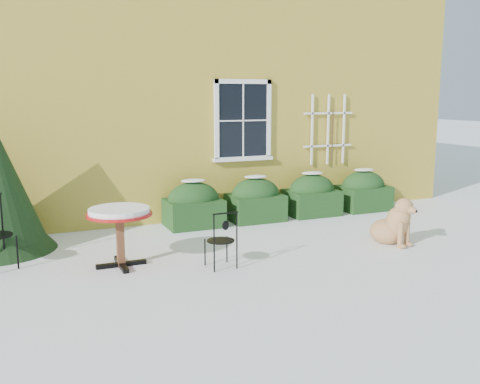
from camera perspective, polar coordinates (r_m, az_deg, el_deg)
name	(u,v)px	position (r m, az deg, el deg)	size (l,w,h in m)	color
ground	(266,261)	(8.13, 2.80, -7.40)	(80.00, 80.00, 0.00)	white
house	(149,67)	(14.39, -9.69, 13.05)	(12.40, 8.40, 6.40)	gold
hedge_row	(284,198)	(10.97, 4.75, -0.65)	(4.95, 0.80, 0.91)	black
bistro_table	(119,218)	(7.90, -12.74, -2.72)	(0.94, 0.94, 0.87)	black
patio_chair_near	(222,239)	(7.72, -1.97, -5.07)	(0.41, 0.41, 0.85)	black
dog	(394,225)	(9.31, 16.07, -3.38)	(0.67, 0.94, 0.84)	tan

